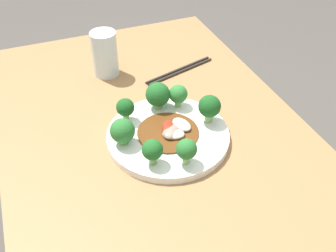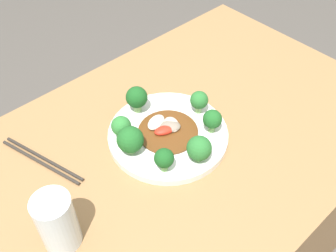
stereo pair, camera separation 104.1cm
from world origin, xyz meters
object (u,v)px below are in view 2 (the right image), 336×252
at_px(broccoli_north, 138,97).
at_px(drinking_glass, 57,222).
at_px(broccoli_southwest, 164,159).
at_px(broccoli_northwest, 121,126).
at_px(broccoli_south, 200,148).
at_px(plate, 168,135).
at_px(chopsticks, 42,160).
at_px(broccoli_southeast, 212,120).
at_px(broccoli_east, 199,101).
at_px(broccoli_west, 130,140).
at_px(stirfry_center, 166,128).

height_order(broccoli_north, drinking_glass, drinking_glass).
bearing_deg(broccoli_southwest, broccoli_northwest, 92.98).
bearing_deg(broccoli_south, plate, 88.82).
xyz_separation_m(drinking_glass, chopsticks, (0.07, 0.19, -0.06)).
relative_size(plate, broccoli_northwest, 4.82).
xyz_separation_m(broccoli_southwest, drinking_glass, (-0.24, 0.01, 0.01)).
distance_m(broccoli_southeast, broccoli_east, 0.07).
bearing_deg(broccoli_south, broccoli_southeast, 26.01).
bearing_deg(drinking_glass, broccoli_north, 26.96).
bearing_deg(broccoli_southeast, broccoli_northwest, 142.65).
xyz_separation_m(broccoli_north, broccoli_west, (-0.10, -0.09, -0.00)).
distance_m(broccoli_east, stirfry_center, 0.10).
bearing_deg(broccoli_west, broccoli_northwest, 75.68).
relative_size(broccoli_south, broccoli_west, 0.92).
height_order(plate, stirfry_center, stirfry_center).
bearing_deg(broccoli_southeast, drinking_glass, 179.24).
bearing_deg(broccoli_north, plate, -89.54).
distance_m(plate, stirfry_center, 0.02).
height_order(stirfry_center, chopsticks, stirfry_center).
height_order(broccoli_southeast, broccoli_northwest, broccoli_southeast).
bearing_deg(plate, broccoli_southwest, -136.88).
distance_m(plate, broccoli_south, 0.11).
xyz_separation_m(broccoli_south, broccoli_west, (-0.09, 0.11, 0.00)).
xyz_separation_m(broccoli_southwest, broccoli_east, (0.18, 0.07, 0.00)).
bearing_deg(chopsticks, broccoli_east, -20.87).
bearing_deg(broccoli_north, drinking_glass, -153.04).
xyz_separation_m(plate, chopsticks, (-0.25, 0.13, -0.01)).
bearing_deg(broccoli_west, broccoli_east, -3.44).
bearing_deg(broccoli_southwest, broccoli_west, 102.47).
bearing_deg(broccoli_west, drinking_glass, -162.16).
relative_size(broccoli_northwest, drinking_glass, 0.46).
bearing_deg(broccoli_north, broccoli_southeast, -65.16).
relative_size(broccoli_north, broccoli_west, 1.02).
bearing_deg(broccoli_northwest, broccoli_west, -104.32).
height_order(broccoli_southwest, stirfry_center, broccoli_southwest).
height_order(broccoli_north, chopsticks, broccoli_north).
xyz_separation_m(broccoli_south, broccoli_north, (0.00, 0.20, 0.01)).
xyz_separation_m(plate, broccoli_north, (-0.00, 0.10, 0.05)).
bearing_deg(broccoli_east, stirfry_center, 176.03).
height_order(broccoli_northwest, chopsticks, broccoli_northwest).
distance_m(broccoli_south, broccoli_west, 0.15).
height_order(broccoli_east, stirfry_center, broccoli_east).
xyz_separation_m(broccoli_south, chopsticks, (-0.25, 0.23, -0.05)).
xyz_separation_m(broccoli_east, drinking_glass, (-0.41, -0.06, 0.01)).
distance_m(broccoli_northwest, stirfry_center, 0.10).
bearing_deg(broccoli_northwest, stirfry_center, -30.96).
bearing_deg(chopsticks, broccoli_northwest, -24.23).
bearing_deg(chopsticks, plate, -28.14).
bearing_deg(plate, broccoli_north, 90.46).
xyz_separation_m(plate, drinking_glass, (-0.31, -0.06, 0.05)).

